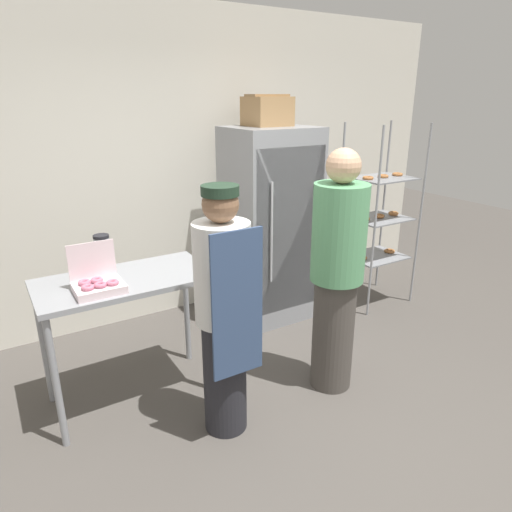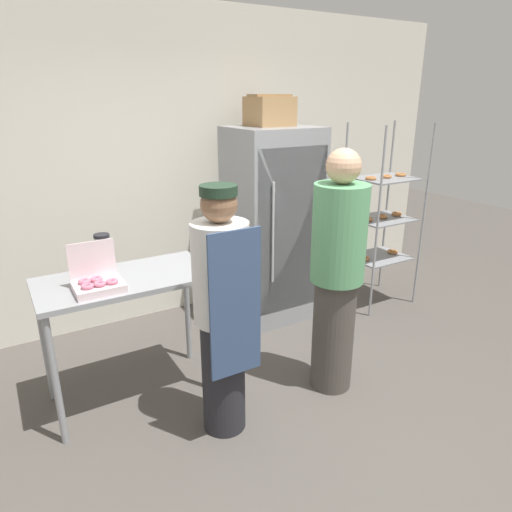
% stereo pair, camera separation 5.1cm
% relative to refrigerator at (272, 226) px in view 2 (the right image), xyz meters
% --- Properties ---
extents(ground_plane, '(14.00, 14.00, 0.00)m').
position_rel_refrigerator_xyz_m(ground_plane, '(-0.70, -1.69, -0.91)').
color(ground_plane, '#4C4742').
extents(back_wall, '(6.40, 0.12, 2.87)m').
position_rel_refrigerator_xyz_m(back_wall, '(-0.70, 0.66, 0.53)').
color(back_wall, silver).
rests_on(back_wall, ground_plane).
extents(refrigerator, '(0.77, 0.69, 1.81)m').
position_rel_refrigerator_xyz_m(refrigerator, '(0.00, 0.00, 0.00)').
color(refrigerator, gray).
rests_on(refrigerator, ground_plane).
extents(baking_rack, '(0.65, 0.52, 1.83)m').
position_rel_refrigerator_xyz_m(baking_rack, '(1.12, -0.31, 0.00)').
color(baking_rack, '#93969B').
rests_on(baking_rack, ground_plane).
extents(prep_counter, '(1.14, 0.60, 0.93)m').
position_rel_refrigerator_xyz_m(prep_counter, '(-1.57, -0.62, -0.10)').
color(prep_counter, gray).
rests_on(prep_counter, ground_plane).
extents(donut_box, '(0.29, 0.25, 0.29)m').
position_rel_refrigerator_xyz_m(donut_box, '(-1.77, -0.76, 0.07)').
color(donut_box, silver).
rests_on(donut_box, prep_counter).
extents(blender_pitcher, '(0.13, 0.13, 0.28)m').
position_rel_refrigerator_xyz_m(blender_pitcher, '(-1.66, -0.49, 0.14)').
color(blender_pitcher, '#99999E').
rests_on(blender_pitcher, prep_counter).
extents(cardboard_storage_box, '(0.36, 0.35, 0.27)m').
position_rel_refrigerator_xyz_m(cardboard_storage_box, '(0.01, 0.09, 1.04)').
color(cardboard_storage_box, '#A87F51').
rests_on(cardboard_storage_box, refrigerator).
extents(person_baker, '(0.34, 0.36, 1.61)m').
position_rel_refrigerator_xyz_m(person_baker, '(-1.16, -1.25, -0.07)').
color(person_baker, '#232328').
rests_on(person_baker, ground_plane).
extents(person_customer, '(0.37, 0.37, 1.76)m').
position_rel_refrigerator_xyz_m(person_customer, '(-0.26, -1.24, -0.01)').
color(person_customer, '#47423D').
rests_on(person_customer, ground_plane).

